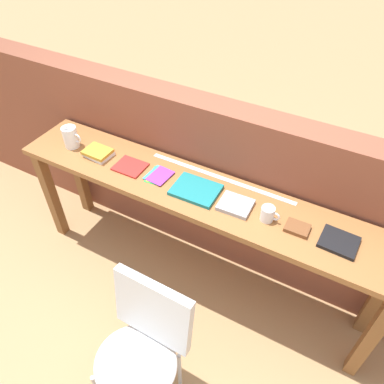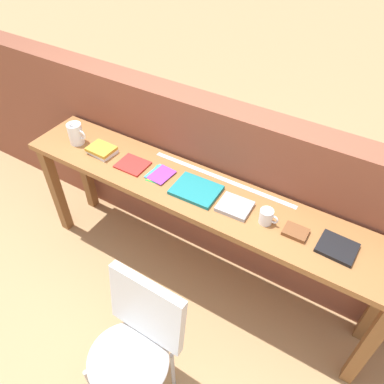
{
  "view_description": "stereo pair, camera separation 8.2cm",
  "coord_description": "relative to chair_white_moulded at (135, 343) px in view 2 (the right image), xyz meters",
  "views": [
    {
      "loc": [
        0.78,
        -1.18,
        2.43
      ],
      "look_at": [
        0.0,
        0.25,
        0.9
      ],
      "focal_mm": 35.0,
      "sensor_mm": 36.0,
      "label": 1
    },
    {
      "loc": [
        0.85,
        -1.14,
        2.43
      ],
      "look_at": [
        0.0,
        0.25,
        0.9
      ],
      "focal_mm": 35.0,
      "sensor_mm": 36.0,
      "label": 2
    }
  ],
  "objects": [
    {
      "name": "ground_plane",
      "position": [
        -0.14,
        0.54,
        -0.53
      ],
      "size": [
        40.0,
        40.0,
        0.0
      ],
      "primitive_type": "plane",
      "color": "tan"
    },
    {
      "name": "brick_wall_back",
      "position": [
        -0.14,
        1.18,
        0.12
      ],
      "size": [
        6.0,
        0.2,
        1.29
      ],
      "primitive_type": "cube",
      "color": "brown",
      "rests_on": "ground"
    },
    {
      "name": "sideboard",
      "position": [
        -0.14,
        0.84,
        0.21
      ],
      "size": [
        2.5,
        0.44,
        0.88
      ],
      "color": "#996033",
      "rests_on": "ground"
    },
    {
      "name": "chair_white_moulded",
      "position": [
        0.0,
        0.0,
        0.0
      ],
      "size": [
        0.45,
        0.46,
        0.89
      ],
      "color": "silver",
      "rests_on": "ground"
    },
    {
      "name": "pitcher_white",
      "position": [
        -1.1,
        0.82,
        0.43
      ],
      "size": [
        0.14,
        0.1,
        0.18
      ],
      "color": "white",
      "rests_on": "sideboard"
    },
    {
      "name": "book_stack_leftmost",
      "position": [
        -0.88,
        0.82,
        0.38
      ],
      "size": [
        0.19,
        0.15,
        0.05
      ],
      "color": "white",
      "rests_on": "sideboard"
    },
    {
      "name": "magazine_cycling",
      "position": [
        -0.62,
        0.82,
        0.36
      ],
      "size": [
        0.2,
        0.17,
        0.01
      ],
      "primitive_type": "cube",
      "rotation": [
        0.0,
        0.0,
        0.01
      ],
      "color": "red",
      "rests_on": "sideboard"
    },
    {
      "name": "pamphlet_pile_colourful",
      "position": [
        -0.41,
        0.84,
        0.36
      ],
      "size": [
        0.15,
        0.18,
        0.01
      ],
      "color": "green",
      "rests_on": "sideboard"
    },
    {
      "name": "book_open_centre",
      "position": [
        -0.13,
        0.83,
        0.36
      ],
      "size": [
        0.28,
        0.22,
        0.02
      ],
      "primitive_type": "cube",
      "rotation": [
        0.0,
        0.0,
        0.03
      ],
      "color": "#19757A",
      "rests_on": "sideboard"
    },
    {
      "name": "book_grey_hardcover",
      "position": [
        0.13,
        0.83,
        0.37
      ],
      "size": [
        0.19,
        0.17,
        0.03
      ],
      "primitive_type": "cube",
      "rotation": [
        0.0,
        0.0,
        0.04
      ],
      "color": "#9E9EA3",
      "rests_on": "sideboard"
    },
    {
      "name": "mug",
      "position": [
        0.33,
        0.82,
        0.4
      ],
      "size": [
        0.11,
        0.08,
        0.09
      ],
      "color": "white",
      "rests_on": "sideboard"
    },
    {
      "name": "leather_journal_brown",
      "position": [
        0.5,
        0.83,
        0.37
      ],
      "size": [
        0.13,
        0.1,
        0.02
      ],
      "primitive_type": "cube",
      "rotation": [
        0.0,
        0.0,
        0.01
      ],
      "color": "brown",
      "rests_on": "sideboard"
    },
    {
      "name": "book_repair_rightmost",
      "position": [
        0.72,
        0.84,
        0.36
      ],
      "size": [
        0.2,
        0.18,
        0.02
      ],
      "primitive_type": "cube",
      "rotation": [
        0.0,
        0.0,
        -0.04
      ],
      "color": "black",
      "rests_on": "sideboard"
    },
    {
      "name": "ruler_metal_back_edge",
      "position": [
        -0.06,
        1.01,
        0.35
      ],
      "size": [
        0.99,
        0.03,
        0.0
      ],
      "primitive_type": "cube",
      "color": "silver",
      "rests_on": "sideboard"
    }
  ]
}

